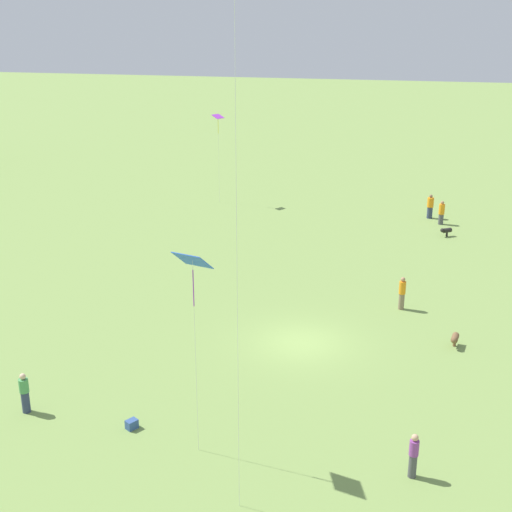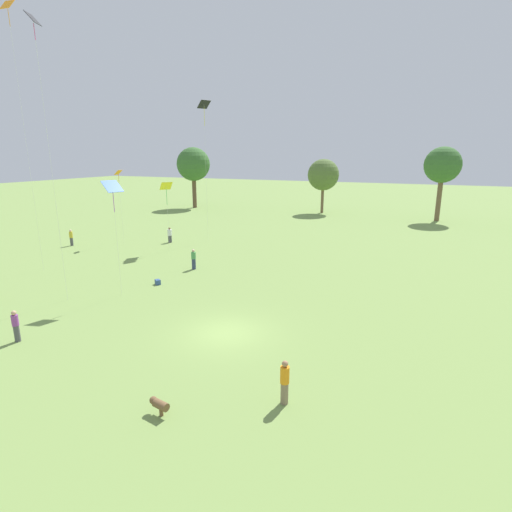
{
  "view_description": "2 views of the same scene",
  "coord_description": "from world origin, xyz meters",
  "px_view_note": "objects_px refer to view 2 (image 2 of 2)",
  "views": [
    {
      "loc": [
        -29.85,
        -4.14,
        15.09
      ],
      "look_at": [
        -0.44,
        2.08,
        4.31
      ],
      "focal_mm": 50.0,
      "sensor_mm": 36.0,
      "label": 1
    },
    {
      "loc": [
        9.32,
        -17.04,
        9.15
      ],
      "look_at": [
        0.11,
        3.6,
        3.37
      ],
      "focal_mm": 28.0,
      "sensor_mm": 36.0,
      "label": 2
    }
  ],
  "objects_px": {
    "person_4": "(285,382)",
    "kite_4": "(204,109)",
    "picnic_bag_1": "(158,282)",
    "kite_1": "(10,23)",
    "dog_0": "(159,404)",
    "person_2": "(71,238)",
    "kite_0": "(118,175)",
    "person_3": "(16,326)",
    "person_1": "(170,235)",
    "kite_3": "(113,189)",
    "person_7": "(194,259)",
    "kite_5": "(36,40)",
    "kite_6": "(166,188)"
  },
  "relations": [
    {
      "from": "person_3",
      "to": "kite_0",
      "type": "distance_m",
      "value": 24.25
    },
    {
      "from": "kite_4",
      "to": "kite_0",
      "type": "bearing_deg",
      "value": 11.17
    },
    {
      "from": "kite_4",
      "to": "kite_5",
      "type": "bearing_deg",
      "value": 74.39
    },
    {
      "from": "kite_1",
      "to": "dog_0",
      "type": "xyz_separation_m",
      "value": [
        20.3,
        -11.43,
        -17.68
      ]
    },
    {
      "from": "kite_4",
      "to": "kite_1",
      "type": "bearing_deg",
      "value": 48.46
    },
    {
      "from": "person_4",
      "to": "picnic_bag_1",
      "type": "relative_size",
      "value": 3.37
    },
    {
      "from": "person_1",
      "to": "person_3",
      "type": "height_order",
      "value": "person_3"
    },
    {
      "from": "kite_4",
      "to": "kite_5",
      "type": "relative_size",
      "value": 0.86
    },
    {
      "from": "person_1",
      "to": "kite_6",
      "type": "height_order",
      "value": "kite_6"
    },
    {
      "from": "kite_6",
      "to": "dog_0",
      "type": "xyz_separation_m",
      "value": [
        15.19,
        -21.57,
        -5.63
      ]
    },
    {
      "from": "kite_0",
      "to": "picnic_bag_1",
      "type": "height_order",
      "value": "kite_0"
    },
    {
      "from": "person_3",
      "to": "picnic_bag_1",
      "type": "xyz_separation_m",
      "value": [
        0.76,
        10.27,
        -0.66
      ]
    },
    {
      "from": "person_4",
      "to": "person_7",
      "type": "relative_size",
      "value": 1.06
    },
    {
      "from": "person_2",
      "to": "kite_0",
      "type": "height_order",
      "value": "kite_0"
    },
    {
      "from": "kite_1",
      "to": "picnic_bag_1",
      "type": "xyz_separation_m",
      "value": [
        10.92,
        0.7,
        -17.93
      ]
    },
    {
      "from": "dog_0",
      "to": "kite_6",
      "type": "bearing_deg",
      "value": 45.75
    },
    {
      "from": "person_3",
      "to": "kite_3",
      "type": "height_order",
      "value": "kite_3"
    },
    {
      "from": "kite_3",
      "to": "kite_4",
      "type": "distance_m",
      "value": 19.01
    },
    {
      "from": "kite_3",
      "to": "picnic_bag_1",
      "type": "relative_size",
      "value": 14.33
    },
    {
      "from": "person_1",
      "to": "person_3",
      "type": "relative_size",
      "value": 0.98
    },
    {
      "from": "person_3",
      "to": "kite_1",
      "type": "height_order",
      "value": "kite_1"
    },
    {
      "from": "person_3",
      "to": "kite_3",
      "type": "distance_m",
      "value": 9.69
    },
    {
      "from": "kite_5",
      "to": "dog_0",
      "type": "height_order",
      "value": "kite_5"
    },
    {
      "from": "person_2",
      "to": "person_7",
      "type": "distance_m",
      "value": 16.4
    },
    {
      "from": "person_1",
      "to": "kite_1",
      "type": "distance_m",
      "value": 21.78
    },
    {
      "from": "person_3",
      "to": "dog_0",
      "type": "height_order",
      "value": "person_3"
    },
    {
      "from": "person_2",
      "to": "person_4",
      "type": "height_order",
      "value": "person_4"
    },
    {
      "from": "person_3",
      "to": "kite_3",
      "type": "bearing_deg",
      "value": -53.15
    },
    {
      "from": "picnic_bag_1",
      "to": "kite_4",
      "type": "bearing_deg",
      "value": 107.02
    },
    {
      "from": "kite_3",
      "to": "dog_0",
      "type": "distance_m",
      "value": 15.29
    },
    {
      "from": "kite_0",
      "to": "person_3",
      "type": "bearing_deg",
      "value": 68.37
    },
    {
      "from": "person_3",
      "to": "kite_0",
      "type": "relative_size",
      "value": 0.22
    },
    {
      "from": "person_4",
      "to": "dog_0",
      "type": "bearing_deg",
      "value": -92.15
    },
    {
      "from": "kite_4",
      "to": "kite_3",
      "type": "bearing_deg",
      "value": 83.14
    },
    {
      "from": "person_1",
      "to": "person_4",
      "type": "relative_size",
      "value": 0.92
    },
    {
      "from": "person_1",
      "to": "kite_4",
      "type": "relative_size",
      "value": 0.11
    },
    {
      "from": "person_1",
      "to": "person_7",
      "type": "distance_m",
      "value": 11.01
    },
    {
      "from": "person_4",
      "to": "kite_4",
      "type": "xyz_separation_m",
      "value": [
        -17.76,
        24.29,
        12.66
      ]
    },
    {
      "from": "person_7",
      "to": "kite_6",
      "type": "height_order",
      "value": "kite_6"
    },
    {
      "from": "person_4",
      "to": "kite_1",
      "type": "xyz_separation_m",
      "value": [
        -24.19,
        8.95,
        17.21
      ]
    },
    {
      "from": "person_2",
      "to": "dog_0",
      "type": "xyz_separation_m",
      "value": [
        25.39,
        -18.85,
        -0.42
      ]
    },
    {
      "from": "kite_3",
      "to": "kite_4",
      "type": "bearing_deg",
      "value": 72.84
    },
    {
      "from": "kite_0",
      "to": "dog_0",
      "type": "bearing_deg",
      "value": 83.15
    },
    {
      "from": "person_7",
      "to": "kite_6",
      "type": "distance_m",
      "value": 9.42
    },
    {
      "from": "person_2",
      "to": "kite_5",
      "type": "relative_size",
      "value": 0.1
    },
    {
      "from": "person_4",
      "to": "kite_0",
      "type": "relative_size",
      "value": 0.23
    },
    {
      "from": "person_7",
      "to": "kite_0",
      "type": "xyz_separation_m",
      "value": [
        -12.48,
        5.73,
        6.19
      ]
    },
    {
      "from": "person_1",
      "to": "person_3",
      "type": "xyz_separation_m",
      "value": [
        6.91,
        -22.38,
        0.05
      ]
    },
    {
      "from": "person_4",
      "to": "dog_0",
      "type": "relative_size",
      "value": 2.09
    },
    {
      "from": "kite_3",
      "to": "person_3",
      "type": "bearing_deg",
      "value": -118.85
    }
  ]
}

